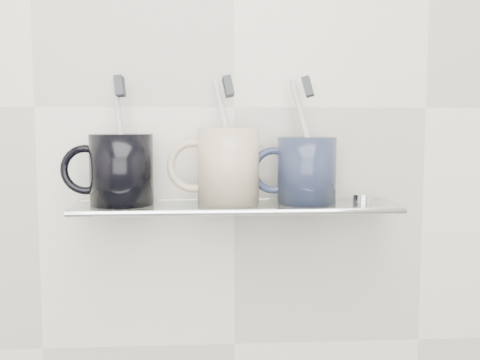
{
  "coord_description": "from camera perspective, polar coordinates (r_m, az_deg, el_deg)",
  "views": [
    {
      "loc": [
        -0.05,
        0.12,
        1.24
      ],
      "look_at": [
        0.01,
        1.04,
        1.14
      ],
      "focal_mm": 45.0,
      "sensor_mm": 36.0,
      "label": 1
    }
  ],
  "objects": [
    {
      "name": "mug_left_handle",
      "position": [
        0.95,
        -14.43,
        0.95
      ],
      "size": [
        0.08,
        0.01,
        0.08
      ],
      "primitive_type": "torus",
      "rotation": [
        1.57,
        0.0,
        0.0
      ],
      "color": "black",
      "rests_on": "mug_left"
    },
    {
      "name": "bristles_left",
      "position": [
        0.94,
        -11.33,
        8.72
      ],
      "size": [
        0.02,
        0.03,
        0.03
      ],
      "primitive_type": "cube",
      "rotation": [
        -0.16,
        -0.12,
        -0.09
      ],
      "color": "#33353A",
      "rests_on": "toothbrush_left"
    },
    {
      "name": "wall_back",
      "position": [
        0.99,
        -0.57,
        6.91
      ],
      "size": [
        2.5,
        0.0,
        2.5
      ],
      "primitive_type": "plane",
      "rotation": [
        1.57,
        0.0,
        0.0
      ],
      "color": "silver",
      "rests_on": "ground"
    },
    {
      "name": "mug_center",
      "position": [
        0.93,
        -1.12,
        1.36
      ],
      "size": [
        0.13,
        0.13,
        0.12
      ],
      "primitive_type": "cylinder",
      "rotation": [
        0.0,
        0.0,
        0.4
      ],
      "color": "beige",
      "rests_on": "shelf_glass"
    },
    {
      "name": "mug_right_handle",
      "position": [
        0.94,
        3.23,
        0.92
      ],
      "size": [
        0.07,
        0.01,
        0.07
      ],
      "primitive_type": "torus",
      "rotation": [
        1.57,
        0.0,
        0.0
      ],
      "color": "#192238",
      "rests_on": "mug_right"
    },
    {
      "name": "mug_left",
      "position": [
        0.94,
        -11.17,
        0.98
      ],
      "size": [
        0.12,
        0.12,
        0.11
      ],
      "primitive_type": "cylinder",
      "rotation": [
        0.0,
        0.0,
        -0.34
      ],
      "color": "black",
      "rests_on": "shelf_glass"
    },
    {
      "name": "toothbrush_right",
      "position": [
        0.94,
        6.38,
        3.93
      ],
      "size": [
        0.06,
        0.05,
        0.19
      ],
      "primitive_type": "cylinder",
      "rotation": [
        -0.12,
        -0.27,
        -0.25
      ],
      "color": "beige",
      "rests_on": "mug_right"
    },
    {
      "name": "mug_right",
      "position": [
        0.95,
        6.35,
        0.94
      ],
      "size": [
        0.11,
        0.11,
        0.1
      ],
      "primitive_type": "cylinder",
      "rotation": [
        0.0,
        0.0,
        0.19
      ],
      "color": "#192238",
      "rests_on": "shelf_glass"
    },
    {
      "name": "shelf_glass",
      "position": [
        0.94,
        -0.35,
        -2.52
      ],
      "size": [
        0.5,
        0.12,
        0.01
      ],
      "primitive_type": "cube",
      "color": "silver",
      "rests_on": "wall_back"
    },
    {
      "name": "bracket_right",
      "position": [
        1.02,
        11.41,
        -2.57
      ],
      "size": [
        0.02,
        0.03,
        0.02
      ],
      "primitive_type": "cylinder",
      "rotation": [
        1.57,
        0.0,
        0.0
      ],
      "color": "silver",
      "rests_on": "wall_back"
    },
    {
      "name": "bristles_right",
      "position": [
        0.94,
        6.44,
        8.79
      ],
      "size": [
        0.02,
        0.03,
        0.03
      ],
      "primitive_type": "cube",
      "rotation": [
        -0.12,
        -0.27,
        -0.25
      ],
      "color": "#33353A",
      "rests_on": "toothbrush_right"
    },
    {
      "name": "toothbrush_left",
      "position": [
        0.94,
        -11.23,
        3.83
      ],
      "size": [
        0.03,
        0.04,
        0.19
      ],
      "primitive_type": "cylinder",
      "rotation": [
        -0.16,
        -0.12,
        -0.09
      ],
      "color": "silver",
      "rests_on": "mug_left"
    },
    {
      "name": "bracket_left",
      "position": [
        0.99,
        -12.7,
        -2.8
      ],
      "size": [
        0.02,
        0.03,
        0.02
      ],
      "primitive_type": "cylinder",
      "rotation": [
        1.57,
        0.0,
        0.0
      ],
      "color": "silver",
      "rests_on": "wall_back"
    },
    {
      "name": "bristles_center",
      "position": [
        0.93,
        -1.13,
        8.86
      ],
      "size": [
        0.02,
        0.03,
        0.04
      ],
      "primitive_type": "cube",
      "rotation": [
        -0.22,
        -0.19,
        0.09
      ],
      "color": "#33353A",
      "rests_on": "toothbrush_center"
    },
    {
      "name": "shelf_rail",
      "position": [
        0.88,
        -0.14,
        -3.07
      ],
      "size": [
        0.5,
        0.01,
        0.01
      ],
      "primitive_type": "cylinder",
      "rotation": [
        0.0,
        1.57,
        0.0
      ],
      "color": "silver",
      "rests_on": "shelf_glass"
    },
    {
      "name": "toothbrush_center",
      "position": [
        0.93,
        -1.12,
        3.93
      ],
      "size": [
        0.05,
        0.05,
        0.19
      ],
      "primitive_type": "cylinder",
      "rotation": [
        -0.22,
        -0.19,
        0.09
      ],
      "color": "silver",
      "rests_on": "mug_center"
    },
    {
      "name": "chrome_cap",
      "position": [
        0.97,
        11.55,
        -1.7
      ],
      "size": [
        0.03,
        0.03,
        0.01
      ],
      "primitive_type": "cylinder",
      "color": "silver",
      "rests_on": "shelf_glass"
    },
    {
      "name": "mug_center_handle",
      "position": [
        0.93,
        -4.43,
        1.33
      ],
      "size": [
        0.08,
        0.01,
        0.08
      ],
      "primitive_type": "torus",
      "rotation": [
        1.57,
        0.0,
        0.0
      ],
      "color": "beige",
      "rests_on": "mug_center"
    }
  ]
}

